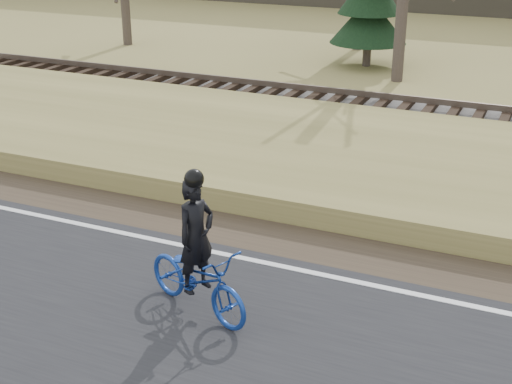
% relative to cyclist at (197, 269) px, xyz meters
% --- Properties ---
extents(cyclist, '(2.00, 1.28, 2.08)m').
position_rel_cyclist_xyz_m(cyclist, '(0.00, 0.00, 0.00)').
color(cyclist, navy).
rests_on(cyclist, road).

